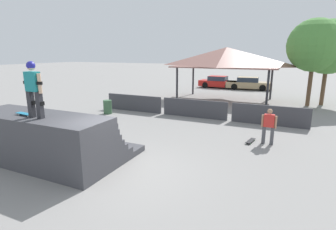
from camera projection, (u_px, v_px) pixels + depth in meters
The scene contains 13 objects.
ground_plane at pixel (122, 171), 8.43m from camera, with size 160.00×160.00×0.00m, color gray.
quarter_pipe_ramp at pixel (47, 140), 9.15m from camera, with size 5.24×3.40×1.73m.
skater_on_deck at pixel (33, 86), 8.00m from camera, with size 0.74×0.26×1.76m.
skateboard_on_deck at pixel (26, 114), 8.52m from camera, with size 0.86×0.28×0.09m.
bystander_walking at pixel (269, 125), 10.79m from camera, with size 0.60×0.20×1.51m.
skateboard_on_ground at pixel (250, 141), 11.16m from camera, with size 0.34×0.87×0.09m.
barrier_fence at pixel (194, 109), 15.42m from camera, with size 12.23×0.12×1.05m.
pavilion_shelter at pixel (226, 57), 20.44m from camera, with size 7.89×4.48×4.15m.
tree_beside_pavilion at pixel (329, 47), 18.24m from camera, with size 3.77×3.77×6.01m.
tree_far_back at pixel (315, 45), 17.93m from camera, with size 3.62×3.62×6.04m.
trash_bin at pixel (108, 107), 16.37m from camera, with size 0.52×0.52×0.85m, color #385B3D.
parked_car_red at pixel (218, 82), 28.50m from camera, with size 4.20×1.87×1.27m.
parked_car_tan at pixel (249, 84), 27.23m from camera, with size 4.65×2.10×1.27m.
Camera 1 is at (4.61, -6.44, 3.72)m, focal length 28.00 mm.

